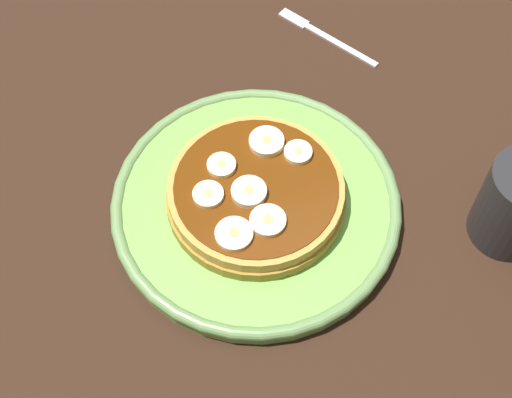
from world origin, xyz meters
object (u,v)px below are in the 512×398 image
Objects in this scene: banana_slice_4 at (268,221)px; fork at (322,34)px; banana_slice_3 at (234,234)px; banana_slice_6 at (267,142)px; pancake_stack at (257,190)px; banana_slice_1 at (298,153)px; plate at (256,205)px; banana_slice_5 at (208,195)px; banana_slice_0 at (249,192)px; banana_slice_2 at (222,166)px.

banana_slice_4 reaches higher than fork.
banana_slice_3 is 10.16cm from banana_slice_6.
pancake_stack is 23.65cm from fork.
plate is at bearing -72.91° from banana_slice_1.
banana_slice_4 is 1.15× the size of banana_slice_5.
banana_slice_0 is at bearing -70.82° from banana_slice_1.
banana_slice_5 is (2.37, -2.32, -0.03)cm from banana_slice_2.
plate is 8.22× the size of banana_slice_6.
banana_slice_6 is at bearing 143.24° from plate.
plate is at bearing -42.68° from fork.
pancake_stack is at bearing -36.30° from banana_slice_6.
banana_slice_0 is at bearing 138.38° from banana_slice_3.
banana_slice_0 is at bearing -174.96° from banana_slice_4.
banana_slice_6 is at bearing 97.41° from banana_slice_2.
banana_slice_5 is 26.90cm from fork.
banana_slice_5 reaches higher than plate.
banana_slice_5 is at bearing -141.74° from banana_slice_4.
banana_slice_0 is 0.97× the size of banana_slice_6.
plate is 2.01cm from pancake_stack.
banana_slice_2 reaches higher than pancake_stack.
banana_slice_4 is at bearing 89.34° from banana_slice_3.
banana_slice_1 is 3.13cm from banana_slice_6.
banana_slice_0 reaches higher than banana_slice_1.
pancake_stack is 2.25cm from banana_slice_0.
pancake_stack is 4.59cm from banana_slice_6.
plate is 5.15cm from banana_slice_2.
banana_slice_1 is 20.10cm from fork.
plate is 2.25× the size of fork.
banana_slice_5 is at bearing -50.76° from fork.
banana_slice_2 is at bearing -103.28° from banana_slice_1.
banana_slice_6 is (-7.67, 3.49, 0.09)cm from banana_slice_4.
banana_slice_1 is 7.80cm from banana_slice_4.
banana_slice_2 is 3.32cm from banana_slice_5.
pancake_stack is 4.91cm from banana_slice_5.
banana_slice_2 is at bearing 165.12° from banana_slice_3.
banana_slice_5 is (0.72, -9.31, -0.02)cm from banana_slice_1.
banana_slice_2 is at bearing -147.84° from plate.
banana_slice_4 is (4.21, -0.96, 1.55)cm from pancake_stack.
banana_slice_3 is at bearing -90.66° from banana_slice_4.
pancake_stack is 6.28× the size of banana_slice_1.
banana_slice_0 is at bearing 15.97° from banana_slice_2.
banana_slice_1 reaches higher than plate.
pancake_stack is at bearing 135.02° from banana_slice_3.
plate is 3.75cm from banana_slice_0.
banana_slice_4 is at bearing -38.19° from fork.
plate reaches higher than fork.
banana_slice_4 is 8.43cm from banana_slice_6.
banana_slice_1 is 0.99× the size of banana_slice_2.
banana_slice_5 is (-4.63, -0.46, 0.00)cm from banana_slice_3.
banana_slice_2 reaches higher than plate.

